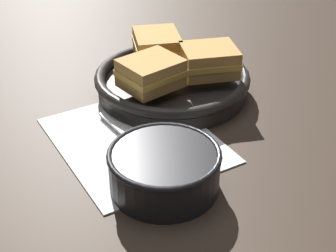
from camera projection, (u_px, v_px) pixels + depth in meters
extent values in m
plane|color=#382B21|center=(142.00, 152.00, 0.75)|extent=(4.00, 4.00, 0.00)
cube|color=white|center=(135.00, 139.00, 0.77)|extent=(0.29, 0.25, 0.00)
cylinder|color=black|center=(164.00, 170.00, 0.67)|extent=(0.14, 0.14, 0.06)
cylinder|color=orange|center=(164.00, 161.00, 0.66)|extent=(0.13, 0.13, 0.01)
torus|color=black|center=(164.00, 154.00, 0.65)|extent=(0.15, 0.15, 0.01)
cube|color=silver|center=(122.00, 130.00, 0.78)|extent=(0.12, 0.02, 0.01)
ellipsoid|color=silver|center=(154.00, 159.00, 0.72)|extent=(0.06, 0.03, 0.01)
cylinder|color=black|center=(172.00, 87.00, 0.89)|extent=(0.26, 0.26, 0.02)
torus|color=black|center=(172.00, 76.00, 0.88)|extent=(0.27, 0.27, 0.02)
cube|color=#C18E47|center=(151.00, 81.00, 0.83)|extent=(0.08, 0.09, 0.02)
cube|color=gold|center=(151.00, 73.00, 0.82)|extent=(0.08, 0.09, 0.01)
cube|color=#C18E47|center=(151.00, 65.00, 0.81)|extent=(0.08, 0.09, 0.02)
cube|color=#C18E47|center=(209.00, 68.00, 0.87)|extent=(0.11, 0.11, 0.02)
cube|color=gold|center=(209.00, 60.00, 0.86)|extent=(0.11, 0.12, 0.01)
cube|color=#C18E47|center=(209.00, 53.00, 0.85)|extent=(0.11, 0.11, 0.02)
cube|color=#C18E47|center=(157.00, 53.00, 0.92)|extent=(0.11, 0.11, 0.02)
cube|color=gold|center=(157.00, 46.00, 0.91)|extent=(0.12, 0.11, 0.01)
cube|color=#C18E47|center=(157.00, 38.00, 0.90)|extent=(0.11, 0.11, 0.02)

